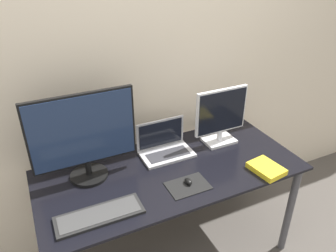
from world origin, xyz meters
TOP-DOWN VIEW (x-y plane):
  - wall_back at (0.00, 0.81)m, footprint 7.00×0.05m
  - desk at (0.00, 0.37)m, footprint 1.65×0.74m
  - monitor_left at (-0.48, 0.52)m, footprint 0.61×0.23m
  - monitor_right at (0.45, 0.52)m, footprint 0.39×0.15m
  - laptop at (0.04, 0.56)m, footprint 0.34×0.21m
  - keyboard at (-0.51, 0.16)m, footprint 0.46×0.16m
  - mousepad at (0.02, 0.18)m, footprint 0.24×0.17m
  - mouse at (0.03, 0.20)m, footprint 0.04×0.06m
  - book at (0.53, 0.10)m, footprint 0.18×0.22m

SIDE VIEW (x-z plane):
  - desk at x=0.00m, z-range 0.27..1.03m
  - mousepad at x=0.02m, z-range 0.75..0.76m
  - keyboard at x=-0.51m, z-range 0.75..0.77m
  - book at x=0.53m, z-range 0.75..0.79m
  - mouse at x=0.03m, z-range 0.76..0.79m
  - laptop at x=0.04m, z-range 0.70..0.92m
  - monitor_right at x=0.45m, z-range 0.76..1.16m
  - monitor_left at x=-0.48m, z-range 0.77..1.31m
  - wall_back at x=0.00m, z-range 0.00..2.50m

